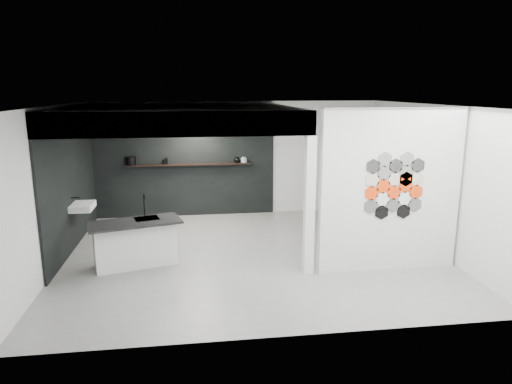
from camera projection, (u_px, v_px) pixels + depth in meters
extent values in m
cube|color=slate|center=(253.00, 254.00, 8.71)|extent=(7.00, 6.00, 0.01)
cube|color=silver|center=(390.00, 191.00, 7.73)|extent=(2.45, 0.15, 2.80)
cube|color=black|center=(185.00, 169.00, 11.15)|extent=(4.40, 0.04, 2.35)
cube|color=black|center=(71.00, 188.00, 8.95)|extent=(0.04, 4.00, 2.35)
cube|color=silver|center=(181.00, 117.00, 8.94)|extent=(4.40, 4.00, 0.40)
cube|color=silver|center=(309.00, 206.00, 7.59)|extent=(0.16, 0.16, 2.35)
cube|color=silver|center=(178.00, 124.00, 7.08)|extent=(4.40, 0.16, 0.40)
cube|color=silver|center=(83.00, 207.00, 8.86)|extent=(0.40, 0.60, 0.12)
cube|color=black|center=(188.00, 164.00, 11.03)|extent=(3.00, 0.15, 0.04)
cube|color=silver|center=(135.00, 244.00, 8.09)|extent=(1.47, 0.87, 0.80)
cube|color=black|center=(135.00, 222.00, 7.93)|extent=(1.70, 1.10, 0.04)
cube|color=black|center=(147.00, 219.00, 8.13)|extent=(0.50, 0.45, 0.01)
cylinder|color=black|center=(144.00, 206.00, 8.25)|extent=(0.03, 0.03, 0.37)
torus|color=black|center=(144.00, 197.00, 8.16)|extent=(0.05, 0.13, 0.13)
cylinder|color=black|center=(131.00, 161.00, 10.82)|extent=(0.28, 0.28, 0.20)
ellipsoid|color=black|center=(237.00, 160.00, 11.17)|extent=(0.18, 0.18, 0.14)
cylinder|color=gray|center=(244.00, 160.00, 11.19)|extent=(0.20, 0.20, 0.11)
cylinder|color=gray|center=(244.00, 160.00, 11.19)|extent=(0.10, 0.10, 0.14)
cylinder|color=black|center=(166.00, 161.00, 10.94)|extent=(0.07, 0.07, 0.15)
cylinder|color=black|center=(164.00, 162.00, 10.94)|extent=(0.09, 0.09, 0.11)
cylinder|color=black|center=(371.00, 206.00, 7.65)|extent=(0.26, 0.02, 0.26)
cylinder|color=#F23C0C|center=(372.00, 193.00, 7.60)|extent=(0.26, 0.02, 0.26)
cylinder|color=beige|center=(372.00, 180.00, 7.55)|extent=(0.26, 0.02, 0.26)
cylinder|color=#2D2D2D|center=(373.00, 166.00, 7.50)|extent=(0.26, 0.02, 0.26)
cylinder|color=black|center=(382.00, 212.00, 7.70)|extent=(0.26, 0.02, 0.26)
cylinder|color=white|center=(382.00, 199.00, 7.65)|extent=(0.26, 0.02, 0.26)
cylinder|color=#F23C0C|center=(383.00, 186.00, 7.60)|extent=(0.26, 0.02, 0.26)
cylinder|color=#66635E|center=(384.00, 173.00, 7.55)|extent=(0.26, 0.02, 0.26)
cylinder|color=silver|center=(385.00, 159.00, 7.50)|extent=(0.26, 0.02, 0.26)
cylinder|color=black|center=(393.00, 205.00, 7.70)|extent=(0.26, 0.02, 0.26)
cylinder|color=#F23C0C|center=(394.00, 192.00, 7.65)|extent=(0.26, 0.02, 0.26)
cylinder|color=beige|center=(395.00, 179.00, 7.60)|extent=(0.26, 0.02, 0.26)
cylinder|color=#2D2D2D|center=(396.00, 166.00, 7.55)|extent=(0.26, 0.02, 0.26)
cylinder|color=black|center=(403.00, 211.00, 7.75)|extent=(0.26, 0.02, 0.26)
cylinder|color=white|center=(404.00, 199.00, 7.70)|extent=(0.26, 0.02, 0.26)
cylinder|color=#F23C0C|center=(405.00, 186.00, 7.65)|extent=(0.26, 0.02, 0.26)
cylinder|color=#66635E|center=(406.00, 172.00, 7.60)|extent=(0.26, 0.02, 0.26)
cylinder|color=silver|center=(407.00, 159.00, 7.55)|extent=(0.26, 0.02, 0.26)
cylinder|color=black|center=(415.00, 205.00, 7.75)|extent=(0.26, 0.02, 0.26)
cylinder|color=#F23C0C|center=(416.00, 192.00, 7.70)|extent=(0.26, 0.02, 0.26)
cylinder|color=beige|center=(417.00, 179.00, 7.65)|extent=(0.26, 0.02, 0.26)
cylinder|color=#2D2D2D|center=(418.00, 165.00, 7.60)|extent=(0.26, 0.02, 0.26)
cylinder|color=#F23C0C|center=(406.00, 179.00, 7.63)|extent=(0.26, 0.02, 0.26)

